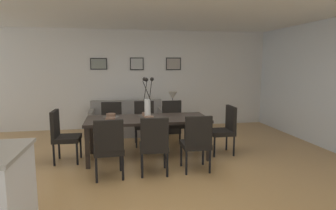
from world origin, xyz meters
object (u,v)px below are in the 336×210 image
(dining_chair_mid_left, at_px, (197,140))
(dining_chair_head_west, at_px, (62,134))
(dining_table, at_px, (148,122))
(dining_chair_near_right, at_px, (111,122))
(dining_chair_far_left, at_px, (154,143))
(bowl_near_right, at_px, (111,115))
(dining_chair_head_east, at_px, (225,127))
(bowl_far_right, at_px, (147,114))
(sofa, at_px, (127,122))
(side_table, at_px, (173,122))
(framed_picture_left, at_px, (99,64))
(framed_picture_right, at_px, (173,64))
(centerpiece_vase, at_px, (148,103))
(table_lamp, at_px, (173,97))
(framed_picture_center, at_px, (137,64))
(bowl_far_left, at_px, (149,118))
(dining_chair_far_right, at_px, (145,121))
(dining_chair_mid_right, at_px, (173,120))
(dining_chair_near_left, at_px, (109,146))
(bowl_near_left, at_px, (110,119))

(dining_chair_mid_left, bearing_deg, dining_chair_head_west, 158.75)
(dining_table, xyz_separation_m, dining_chair_near_right, (-0.67, 0.85, -0.16))
(dining_chair_far_left, distance_m, bowl_near_right, 1.28)
(dining_chair_head_east, height_order, bowl_near_right, dining_chair_head_east)
(bowl_far_right, relative_size, sofa, 0.10)
(side_table, xyz_separation_m, framed_picture_left, (-1.80, 0.78, 1.45))
(framed_picture_left, xyz_separation_m, framed_picture_right, (1.98, -0.00, 0.00))
(dining_chair_head_west, height_order, centerpiece_vase, centerpiece_vase)
(side_table, relative_size, framed_picture_left, 1.22)
(bowl_far_right, relative_size, table_lamp, 0.33)
(dining_chair_mid_left, xyz_separation_m, bowl_far_right, (-0.69, 1.04, 0.27))
(framed_picture_center, bearing_deg, bowl_far_left, -90.00)
(centerpiece_vase, relative_size, framed_picture_center, 2.04)
(dining_chair_head_west, distance_m, bowl_far_right, 1.53)
(dining_chair_far_left, distance_m, framed_picture_left, 3.76)
(dining_chair_near_right, bearing_deg, bowl_near_right, -89.32)
(dining_chair_far_left, bearing_deg, framed_picture_right, 73.95)
(dining_chair_far_right, distance_m, sofa, 1.08)
(dining_chair_head_east, bearing_deg, dining_chair_mid_right, 133.92)
(dining_chair_near_left, bearing_deg, dining_chair_near_right, 89.62)
(dining_chair_mid_left, bearing_deg, bowl_far_left, 137.44)
(bowl_far_right, bearing_deg, centerpiece_vase, -89.74)
(dining_chair_head_east, relative_size, framed_picture_center, 2.55)
(dining_chair_far_right, bearing_deg, dining_chair_far_left, -90.70)
(dining_chair_near_right, distance_m, dining_chair_mid_left, 2.16)
(dining_chair_far_left, xyz_separation_m, dining_chair_mid_left, (0.68, 0.02, 0.00))
(bowl_near_left, bearing_deg, dining_chair_near_right, 90.42)
(dining_chair_near_left, distance_m, dining_chair_far_left, 0.68)
(dining_chair_mid_left, relative_size, table_lamp, 1.80)
(table_lamp, bearing_deg, framed_picture_right, 77.39)
(dining_chair_far_left, xyz_separation_m, dining_chair_mid_right, (0.63, 1.69, 0.00))
(dining_chair_head_west, relative_size, sofa, 0.52)
(bowl_far_right, distance_m, framed_picture_center, 2.54)
(sofa, relative_size, framed_picture_center, 4.94)
(dining_chair_head_west, distance_m, sofa, 2.22)
(dining_chair_head_east, xyz_separation_m, table_lamp, (-0.66, 1.82, 0.38))
(dining_chair_far_right, xyz_separation_m, sofa, (-0.33, 1.00, -0.23))
(side_table, distance_m, framed_picture_left, 2.44)
(dining_chair_head_west, xyz_separation_m, framed_picture_center, (1.50, 2.55, 1.20))
(bowl_far_left, bearing_deg, dining_chair_far_left, -89.60)
(dining_chair_mid_right, height_order, dining_chair_head_west, same)
(dining_chair_near_right, relative_size, bowl_near_right, 5.41)
(dining_chair_mid_left, bearing_deg, side_table, 87.20)
(bowl_far_left, xyz_separation_m, framed_picture_right, (0.99, 2.77, 0.93))
(dining_table, bearing_deg, framed_picture_center, 90.00)
(dining_table, bearing_deg, bowl_far_right, 90.00)
(dining_chair_far_right, height_order, table_lamp, table_lamp)
(dining_chair_head_west, xyz_separation_m, dining_chair_head_east, (2.97, -0.04, 0.00))
(dining_table, height_order, bowl_far_left, bowl_far_left)
(dining_chair_near_right, height_order, table_lamp, table_lamp)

